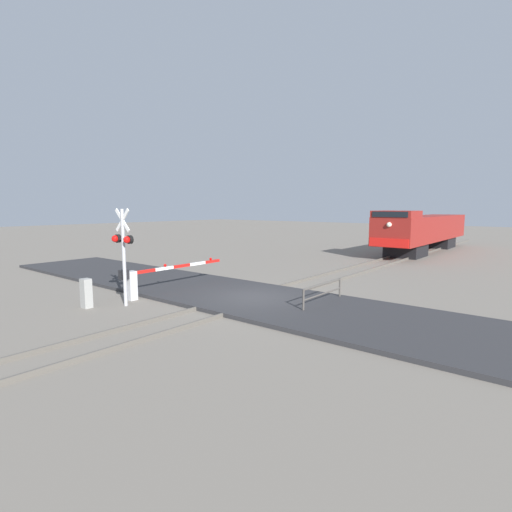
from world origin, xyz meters
TOP-DOWN VIEW (x-y plane):
  - ground_plane at (0.00, 0.00)m, footprint 160.00×160.00m
  - rail_track_left at (-0.72, 0.00)m, footprint 0.08×80.00m
  - rail_track_right at (0.72, 0.00)m, footprint 0.08×80.00m
  - road_surface at (0.00, 0.00)m, footprint 36.00×5.47m
  - locomotive at (0.00, 23.86)m, footprint 3.07×17.42m
  - crossing_signal at (-3.49, -4.04)m, footprint 1.18×0.33m
  - crossing_gate at (-4.18, -2.54)m, footprint 0.36×5.90m
  - utility_cabinet at (-4.42, -5.18)m, footprint 0.39×0.33m
  - guard_railing at (2.80, 0.95)m, footprint 0.08×3.01m

SIDE VIEW (x-z plane):
  - ground_plane at x=0.00m, z-range 0.00..0.00m
  - rail_track_left at x=-0.72m, z-range 0.00..0.15m
  - rail_track_right at x=0.72m, z-range 0.00..0.15m
  - road_surface at x=0.00m, z-range 0.00..0.16m
  - utility_cabinet at x=-4.42m, z-range 0.00..1.18m
  - guard_railing at x=2.80m, z-range 0.15..1.10m
  - crossing_gate at x=-4.18m, z-range 0.17..1.55m
  - locomotive at x=0.00m, z-range 0.10..3.83m
  - crossing_signal at x=-3.49m, z-range 0.47..4.42m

